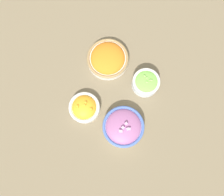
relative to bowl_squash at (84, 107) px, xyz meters
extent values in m
plane|color=#75664C|center=(-0.04, -0.12, -0.02)|extent=(3.00, 3.00, 0.00)
cylinder|color=white|center=(0.00, 0.00, -0.01)|extent=(0.13, 0.13, 0.03)
torus|color=silver|center=(0.00, 0.00, 0.01)|extent=(0.13, 0.13, 0.01)
ellipsoid|color=orange|center=(0.00, 0.00, 0.01)|extent=(0.10, 0.10, 0.05)
cube|color=#F4A828|center=(0.01, 0.02, 0.03)|extent=(0.01, 0.01, 0.01)
cube|color=#F4A828|center=(0.00, -0.01, 0.03)|extent=(0.01, 0.01, 0.01)
cube|color=#F4A828|center=(0.01, -0.01, 0.03)|extent=(0.01, 0.01, 0.01)
cube|color=#F4A828|center=(-0.03, -0.02, 0.03)|extent=(0.01, 0.01, 0.01)
cylinder|color=silver|center=(0.11, -0.20, -0.01)|extent=(0.18, 0.18, 0.03)
torus|color=#997A4C|center=(0.11, -0.20, 0.01)|extent=(0.18, 0.18, 0.01)
ellipsoid|color=orange|center=(0.11, -0.20, 0.01)|extent=(0.15, 0.15, 0.06)
cylinder|color=white|center=(-0.16, -0.08, 0.00)|extent=(0.17, 0.17, 0.04)
torus|color=#4766B7|center=(-0.16, -0.08, 0.02)|extent=(0.17, 0.17, 0.01)
ellipsoid|color=#9E5B8E|center=(-0.16, -0.08, 0.02)|extent=(0.14, 0.14, 0.04)
cube|color=#C699C1|center=(-0.18, -0.09, 0.04)|extent=(0.02, 0.02, 0.01)
cube|color=#C699C1|center=(-0.16, -0.07, 0.04)|extent=(0.01, 0.01, 0.01)
cube|color=#C699C1|center=(-0.17, -0.06, 0.04)|extent=(0.02, 0.02, 0.01)
cube|color=#C699C1|center=(-0.17, -0.06, 0.04)|extent=(0.01, 0.01, 0.01)
cube|color=#C699C1|center=(-0.18, -0.09, 0.04)|extent=(0.01, 0.01, 0.01)
cube|color=#C699C1|center=(-0.16, -0.09, 0.04)|extent=(0.01, 0.01, 0.01)
cylinder|color=silver|center=(-0.07, -0.27, 0.00)|extent=(0.11, 0.11, 0.05)
torus|color=silver|center=(-0.07, -0.27, 0.03)|extent=(0.11, 0.11, 0.01)
ellipsoid|color=#7ABC4C|center=(-0.07, -0.27, 0.03)|extent=(0.09, 0.09, 0.02)
ellipsoid|color=#99D166|center=(-0.08, -0.28, 0.04)|extent=(0.01, 0.01, 0.01)
ellipsoid|color=#99D166|center=(-0.06, -0.27, 0.05)|extent=(0.01, 0.01, 0.01)
ellipsoid|color=#99D166|center=(-0.05, -0.27, 0.04)|extent=(0.01, 0.01, 0.01)
ellipsoid|color=#99D166|center=(-0.07, -0.26, 0.05)|extent=(0.01, 0.01, 0.01)
ellipsoid|color=#99D166|center=(-0.08, -0.28, 0.04)|extent=(0.01, 0.01, 0.01)
camera|label=1|loc=(-0.20, 0.01, 1.02)|focal=40.00mm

